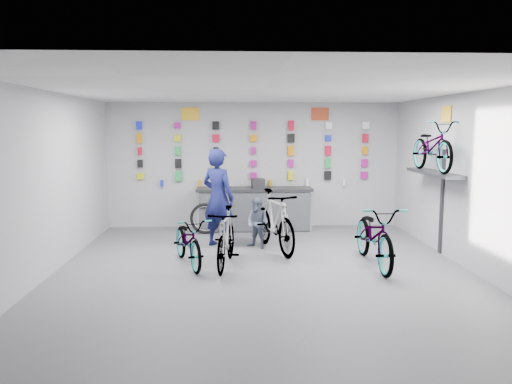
{
  "coord_description": "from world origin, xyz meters",
  "views": [
    {
      "loc": [
        -0.49,
        -8.01,
        2.41
      ],
      "look_at": [
        -0.06,
        1.4,
        1.18
      ],
      "focal_mm": 35.0,
      "sensor_mm": 36.0,
      "label": 1
    }
  ],
  "objects_px": {
    "bike_service": "(275,221)",
    "clerk": "(218,198)",
    "customer": "(257,223)",
    "counter": "(254,210)",
    "bike_left": "(188,241)",
    "bike_right": "(375,235)",
    "bike_center": "(226,238)"
  },
  "relations": [
    {
      "from": "bike_left",
      "to": "bike_right",
      "type": "height_order",
      "value": "bike_right"
    },
    {
      "from": "bike_service",
      "to": "customer",
      "type": "xyz_separation_m",
      "value": [
        -0.32,
        0.27,
        -0.09
      ]
    },
    {
      "from": "bike_center",
      "to": "bike_service",
      "type": "height_order",
      "value": "bike_service"
    },
    {
      "from": "counter",
      "to": "clerk",
      "type": "xyz_separation_m",
      "value": [
        -0.8,
        -1.57,
        0.51
      ]
    },
    {
      "from": "bike_service",
      "to": "clerk",
      "type": "xyz_separation_m",
      "value": [
        -1.11,
        0.47,
        0.39
      ]
    },
    {
      "from": "bike_left",
      "to": "bike_center",
      "type": "height_order",
      "value": "bike_center"
    },
    {
      "from": "bike_left",
      "to": "customer",
      "type": "distance_m",
      "value": 1.75
    },
    {
      "from": "bike_service",
      "to": "clerk",
      "type": "distance_m",
      "value": 1.26
    },
    {
      "from": "clerk",
      "to": "customer",
      "type": "distance_m",
      "value": 0.95
    },
    {
      "from": "bike_center",
      "to": "clerk",
      "type": "bearing_deg",
      "value": 104.59
    },
    {
      "from": "counter",
      "to": "bike_left",
      "type": "relative_size",
      "value": 1.62
    },
    {
      "from": "bike_right",
      "to": "clerk",
      "type": "bearing_deg",
      "value": 149.98
    },
    {
      "from": "bike_service",
      "to": "customer",
      "type": "distance_m",
      "value": 0.43
    },
    {
      "from": "bike_center",
      "to": "bike_service",
      "type": "distance_m",
      "value": 1.43
    },
    {
      "from": "customer",
      "to": "bike_center",
      "type": "bearing_deg",
      "value": -76.41
    },
    {
      "from": "clerk",
      "to": "customer",
      "type": "bearing_deg",
      "value": -159.02
    },
    {
      "from": "bike_left",
      "to": "bike_center",
      "type": "bearing_deg",
      "value": -32.6
    },
    {
      "from": "counter",
      "to": "bike_center",
      "type": "relative_size",
      "value": 1.56
    },
    {
      "from": "bike_left",
      "to": "clerk",
      "type": "height_order",
      "value": "clerk"
    },
    {
      "from": "bike_left",
      "to": "bike_service",
      "type": "xyz_separation_m",
      "value": [
        1.59,
        0.93,
        0.16
      ]
    },
    {
      "from": "bike_right",
      "to": "bike_center",
      "type": "bearing_deg",
      "value": 179.22
    },
    {
      "from": "counter",
      "to": "bike_left",
      "type": "distance_m",
      "value": 3.24
    },
    {
      "from": "clerk",
      "to": "bike_right",
      "type": "bearing_deg",
      "value": -174.65
    },
    {
      "from": "bike_service",
      "to": "clerk",
      "type": "bearing_deg",
      "value": 140.69
    },
    {
      "from": "bike_center",
      "to": "bike_right",
      "type": "distance_m",
      "value": 2.59
    },
    {
      "from": "bike_service",
      "to": "clerk",
      "type": "relative_size",
      "value": 1.0
    },
    {
      "from": "clerk",
      "to": "bike_center",
      "type": "bearing_deg",
      "value": 131.54
    },
    {
      "from": "counter",
      "to": "clerk",
      "type": "bearing_deg",
      "value": -116.91
    },
    {
      "from": "bike_right",
      "to": "customer",
      "type": "height_order",
      "value": "bike_right"
    },
    {
      "from": "bike_center",
      "to": "bike_service",
      "type": "bearing_deg",
      "value": 57.67
    },
    {
      "from": "bike_right",
      "to": "customer",
      "type": "bearing_deg",
      "value": 144.79
    },
    {
      "from": "bike_right",
      "to": "counter",
      "type": "bearing_deg",
      "value": 121.63
    }
  ]
}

